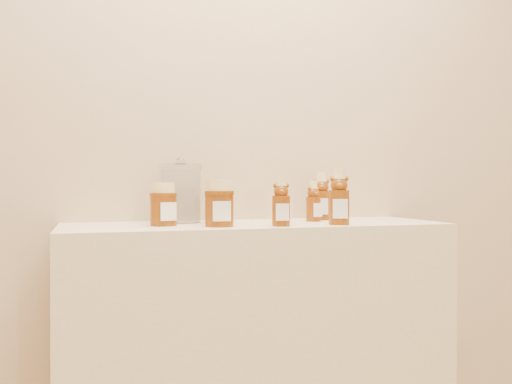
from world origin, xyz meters
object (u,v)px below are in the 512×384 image
object	(u,v)px
display_table	(256,365)
bear_bottle_back_left	(281,198)
glass_canister	(181,191)
bear_bottle_front_left	(281,198)
honey_jar_left	(163,204)

from	to	relation	value
display_table	bear_bottle_back_left	size ratio (longest dim) A/B	7.33
display_table	bear_bottle_back_left	distance (m)	0.54
bear_bottle_back_left	glass_canister	bearing A→B (deg)	136.48
bear_bottle_front_left	honey_jar_left	bearing A→B (deg)	171.65
honey_jar_left	bear_bottle_front_left	bearing A→B (deg)	-34.36
bear_bottle_back_left	glass_canister	world-z (taller)	glass_canister
bear_bottle_front_left	honey_jar_left	size ratio (longest dim) A/B	1.30
honey_jar_left	glass_canister	world-z (taller)	glass_canister
bear_bottle_back_left	honey_jar_left	xyz separation A→B (m)	(-0.37, 0.02, -0.02)
display_table	honey_jar_left	world-z (taller)	honey_jar_left
bear_bottle_back_left	glass_canister	xyz separation A→B (m)	(-0.30, 0.12, 0.02)
bear_bottle_front_left	display_table	bearing A→B (deg)	117.10
honey_jar_left	glass_canister	bearing A→B (deg)	42.20
honey_jar_left	glass_canister	size ratio (longest dim) A/B	0.63
display_table	glass_canister	distance (m)	0.60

